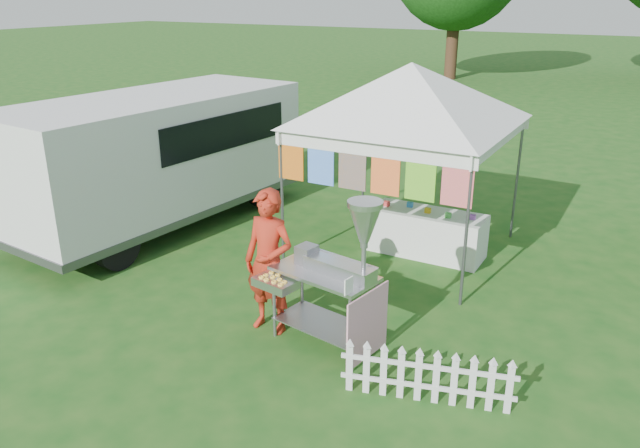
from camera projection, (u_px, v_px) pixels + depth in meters
The scene contains 7 objects.
ground at pixel (290, 349), 7.42m from camera, with size 120.00×120.00×0.00m, color #184E16.
canopy_main at pixel (412, 63), 9.21m from camera, with size 4.24×4.24×3.45m.
donut_cart at pixel (338, 263), 7.03m from camera, with size 1.48×0.92×1.91m.
vendor at pixel (269, 262), 7.56m from camera, with size 0.67×0.44×1.82m, color #B12715.
cargo_van at pixel (163, 155), 11.11m from camera, with size 2.72×5.73×2.31m.
picket_fence at pixel (427, 378), 6.37m from camera, with size 1.74×0.51×0.56m.
display_table at pixel (427, 233), 9.96m from camera, with size 1.80×0.70×0.71m, color white.
Camera 1 is at (3.45, -5.41, 4.01)m, focal length 35.00 mm.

